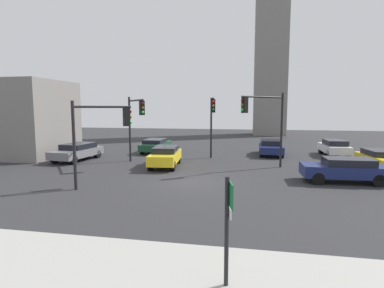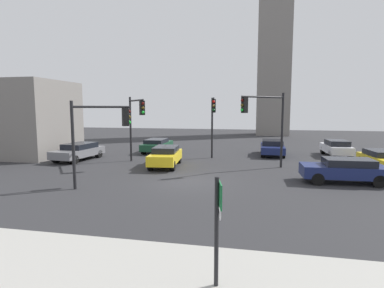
{
  "view_description": "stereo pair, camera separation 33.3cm",
  "coord_description": "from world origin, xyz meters",
  "px_view_note": "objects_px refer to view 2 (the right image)",
  "views": [
    {
      "loc": [
        3.23,
        -16.83,
        4.18
      ],
      "look_at": [
        -0.59,
        3.86,
        1.75
      ],
      "focal_mm": 28.68,
      "sensor_mm": 36.0,
      "label": 1
    },
    {
      "loc": [
        3.56,
        -16.77,
        4.18
      ],
      "look_at": [
        -0.59,
        3.86,
        1.75
      ],
      "focal_mm": 28.68,
      "sensor_mm": 36.0,
      "label": 2
    }
  ],
  "objects_px": {
    "car_0": "(157,145)",
    "car_2": "(345,170)",
    "car_5": "(272,147)",
    "traffic_light_1": "(102,127)",
    "car_1": "(79,151)",
    "traffic_light_0": "(264,115)",
    "car_4": "(166,156)",
    "traffic_light_2": "(213,115)",
    "traffic_light_3": "(136,116)",
    "car_3": "(382,159)",
    "car_6": "(336,148)",
    "direction_sign": "(218,219)"
  },
  "relations": [
    {
      "from": "car_6",
      "to": "car_1",
      "type": "bearing_deg",
      "value": 104.91
    },
    {
      "from": "direction_sign",
      "to": "car_0",
      "type": "xyz_separation_m",
      "value": [
        -8.36,
        21.54,
        -1.02
      ]
    },
    {
      "from": "direction_sign",
      "to": "traffic_light_1",
      "type": "height_order",
      "value": "traffic_light_1"
    },
    {
      "from": "traffic_light_0",
      "to": "car_1",
      "type": "distance_m",
      "value": 15.02
    },
    {
      "from": "traffic_light_1",
      "to": "car_1",
      "type": "relative_size",
      "value": 0.94
    },
    {
      "from": "direction_sign",
      "to": "car_6",
      "type": "distance_m",
      "value": 23.48
    },
    {
      "from": "car_0",
      "to": "car_5",
      "type": "xyz_separation_m",
      "value": [
        10.8,
        0.16,
        0.03
      ]
    },
    {
      "from": "direction_sign",
      "to": "car_6",
      "type": "height_order",
      "value": "direction_sign"
    },
    {
      "from": "car_2",
      "to": "direction_sign",
      "type": "bearing_deg",
      "value": 61.96
    },
    {
      "from": "car_0",
      "to": "car_4",
      "type": "distance_m",
      "value": 7.57
    },
    {
      "from": "traffic_light_2",
      "to": "car_5",
      "type": "relative_size",
      "value": 1.12
    },
    {
      "from": "traffic_light_1",
      "to": "car_3",
      "type": "distance_m",
      "value": 18.73
    },
    {
      "from": "traffic_light_2",
      "to": "car_4",
      "type": "height_order",
      "value": "traffic_light_2"
    },
    {
      "from": "traffic_light_0",
      "to": "traffic_light_2",
      "type": "xyz_separation_m",
      "value": [
        -3.89,
        2.98,
        -0.06
      ]
    },
    {
      "from": "car_1",
      "to": "car_2",
      "type": "distance_m",
      "value": 19.5
    },
    {
      "from": "traffic_light_1",
      "to": "traffic_light_2",
      "type": "distance_m",
      "value": 10.33
    },
    {
      "from": "direction_sign",
      "to": "car_1",
      "type": "xyz_separation_m",
      "value": [
        -13.23,
        15.88,
        -0.98
      ]
    },
    {
      "from": "direction_sign",
      "to": "traffic_light_3",
      "type": "height_order",
      "value": "traffic_light_3"
    },
    {
      "from": "traffic_light_1",
      "to": "car_0",
      "type": "bearing_deg",
      "value": 55.39
    },
    {
      "from": "car_0",
      "to": "car_4",
      "type": "relative_size",
      "value": 1.03
    },
    {
      "from": "car_5",
      "to": "car_1",
      "type": "bearing_deg",
      "value": -68.57
    },
    {
      "from": "direction_sign",
      "to": "traffic_light_2",
      "type": "distance_m",
      "value": 17.9
    },
    {
      "from": "car_1",
      "to": "direction_sign",
      "type": "bearing_deg",
      "value": 45.2
    },
    {
      "from": "direction_sign",
      "to": "car_6",
      "type": "relative_size",
      "value": 0.59
    },
    {
      "from": "car_5",
      "to": "traffic_light_0",
      "type": "bearing_deg",
      "value": -6.99
    },
    {
      "from": "traffic_light_3",
      "to": "car_4",
      "type": "xyz_separation_m",
      "value": [
        2.39,
        -0.44,
        -2.82
      ]
    },
    {
      "from": "car_1",
      "to": "car_4",
      "type": "relative_size",
      "value": 1.07
    },
    {
      "from": "car_4",
      "to": "traffic_light_1",
      "type": "bearing_deg",
      "value": -21.63
    },
    {
      "from": "traffic_light_0",
      "to": "car_0",
      "type": "xyz_separation_m",
      "value": [
        -9.8,
        6.9,
        -3.04
      ]
    },
    {
      "from": "car_1",
      "to": "car_2",
      "type": "relative_size",
      "value": 1.06
    },
    {
      "from": "car_2",
      "to": "car_5",
      "type": "xyz_separation_m",
      "value": [
        -3.39,
        9.97,
        -0.03
      ]
    },
    {
      "from": "car_1",
      "to": "car_3",
      "type": "bearing_deg",
      "value": 97.08
    },
    {
      "from": "direction_sign",
      "to": "car_2",
      "type": "relative_size",
      "value": 0.55
    },
    {
      "from": "traffic_light_2",
      "to": "traffic_light_3",
      "type": "relative_size",
      "value": 1.0
    },
    {
      "from": "traffic_light_0",
      "to": "traffic_light_2",
      "type": "height_order",
      "value": "traffic_light_0"
    },
    {
      "from": "car_0",
      "to": "car_2",
      "type": "height_order",
      "value": "car_2"
    },
    {
      "from": "direction_sign",
      "to": "traffic_light_0",
      "type": "xyz_separation_m",
      "value": [
        1.44,
        14.64,
        2.02
      ]
    },
    {
      "from": "car_2",
      "to": "car_1",
      "type": "bearing_deg",
      "value": -13.91
    },
    {
      "from": "car_1",
      "to": "car_2",
      "type": "height_order",
      "value": "car_2"
    },
    {
      "from": "direction_sign",
      "to": "car_2",
      "type": "distance_m",
      "value": 13.13
    },
    {
      "from": "traffic_light_3",
      "to": "car_0",
      "type": "bearing_deg",
      "value": 146.92
    },
    {
      "from": "traffic_light_2",
      "to": "car_2",
      "type": "bearing_deg",
      "value": 45.13
    },
    {
      "from": "car_3",
      "to": "car_6",
      "type": "xyz_separation_m",
      "value": [
        -1.59,
        5.55,
        0.07
      ]
    },
    {
      "from": "direction_sign",
      "to": "car_3",
      "type": "bearing_deg",
      "value": 47.75
    },
    {
      "from": "car_1",
      "to": "car_5",
      "type": "height_order",
      "value": "car_1"
    },
    {
      "from": "car_3",
      "to": "traffic_light_2",
      "type": "bearing_deg",
      "value": -99.01
    },
    {
      "from": "car_3",
      "to": "car_4",
      "type": "height_order",
      "value": "car_4"
    },
    {
      "from": "traffic_light_2",
      "to": "car_1",
      "type": "bearing_deg",
      "value": -90.21
    },
    {
      "from": "traffic_light_0",
      "to": "traffic_light_2",
      "type": "relative_size",
      "value": 1.04
    },
    {
      "from": "direction_sign",
      "to": "car_1",
      "type": "distance_m",
      "value": 20.69
    }
  ]
}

